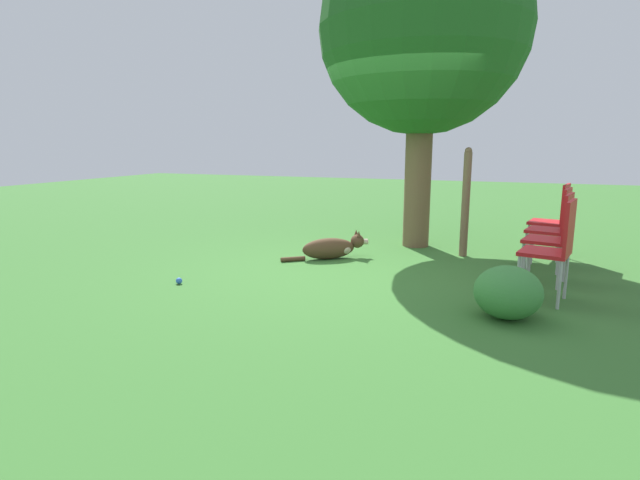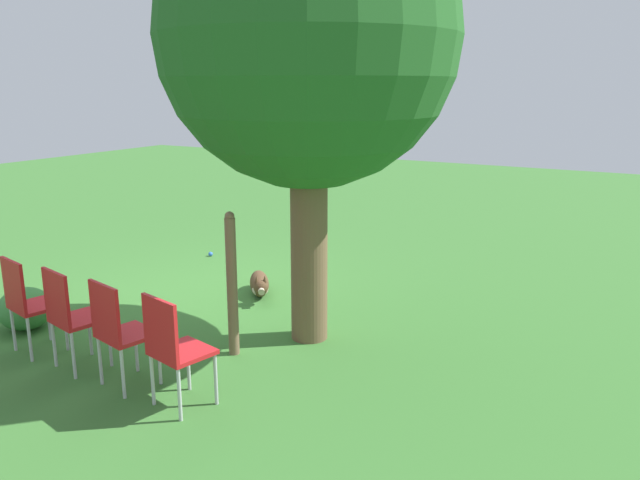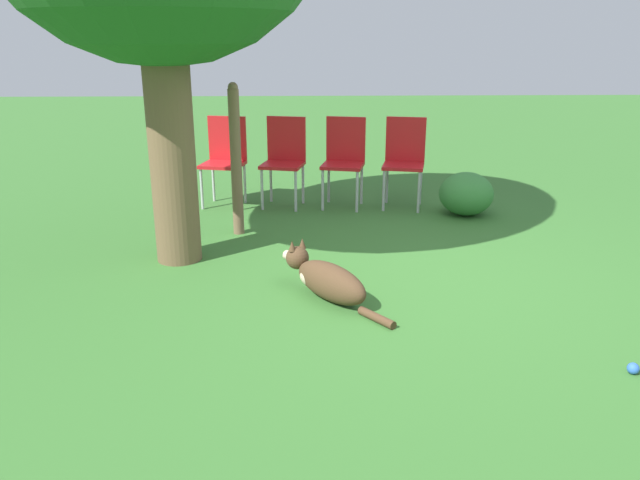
% 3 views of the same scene
% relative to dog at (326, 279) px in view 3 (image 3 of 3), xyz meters
% --- Properties ---
extents(ground_plane, '(30.00, 30.00, 0.00)m').
position_rel_dog_xyz_m(ground_plane, '(0.48, -0.30, -0.14)').
color(ground_plane, '#38702D').
extents(dog, '(0.98, 0.78, 0.36)m').
position_rel_dog_xyz_m(dog, '(0.00, 0.00, 0.00)').
color(dog, '#513823').
rests_on(dog, ground_plane).
extents(fence_post, '(0.10, 0.10, 1.44)m').
position_rel_dog_xyz_m(fence_post, '(1.58, 0.79, 0.58)').
color(fence_post, brown).
rests_on(fence_post, ground_plane).
extents(red_chair_0, '(0.51, 0.52, 0.98)m').
position_rel_dog_xyz_m(red_chair_0, '(2.55, -0.97, 0.42)').
color(red_chair_0, red).
rests_on(red_chair_0, ground_plane).
extents(red_chair_1, '(0.51, 0.52, 0.98)m').
position_rel_dog_xyz_m(red_chair_1, '(2.60, -0.31, 0.42)').
color(red_chair_1, red).
rests_on(red_chair_1, ground_plane).
extents(red_chair_2, '(0.51, 0.52, 0.98)m').
position_rel_dog_xyz_m(red_chair_2, '(2.64, 0.36, 0.42)').
color(red_chair_2, red).
rests_on(red_chair_2, ground_plane).
extents(red_chair_3, '(0.51, 0.52, 0.98)m').
position_rel_dog_xyz_m(red_chair_3, '(2.69, 1.02, 0.42)').
color(red_chair_3, red).
rests_on(red_chair_3, ground_plane).
extents(tennis_ball, '(0.07, 0.07, 0.07)m').
position_rel_dog_xyz_m(tennis_ball, '(-1.15, -1.73, -0.11)').
color(tennis_ball, blue).
rests_on(tennis_ball, ground_plane).
extents(low_shrub, '(0.58, 0.58, 0.46)m').
position_rel_dog_xyz_m(low_shrub, '(2.16, -1.59, 0.09)').
color(low_shrub, '#3D843D').
rests_on(low_shrub, ground_plane).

